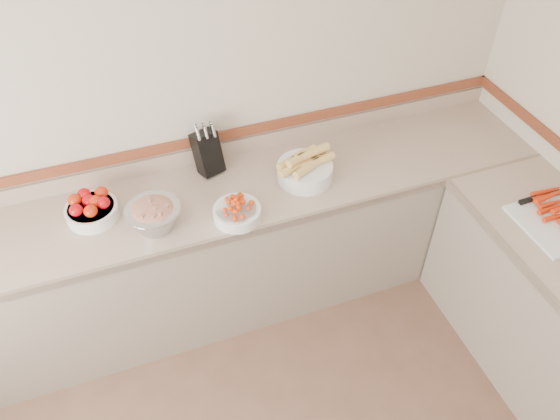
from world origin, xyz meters
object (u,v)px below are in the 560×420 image
object	(u,v)px
knife_block	(207,152)
rhubarb_bowl	(154,215)
corn_bowl	(305,168)
cherry_tomato_bowl	(237,211)
tomato_bowl	(91,208)

from	to	relation	value
knife_block	rhubarb_bowl	bearing A→B (deg)	-136.77
corn_bowl	rhubarb_bowl	world-z (taller)	corn_bowl
cherry_tomato_bowl	rhubarb_bowl	bearing A→B (deg)	169.23
knife_block	rhubarb_bowl	world-z (taller)	knife_block
cherry_tomato_bowl	corn_bowl	world-z (taller)	corn_bowl
tomato_bowl	corn_bowl	size ratio (longest dim) A/B	0.78
tomato_bowl	rhubarb_bowl	size ratio (longest dim) A/B	0.96
knife_block	corn_bowl	size ratio (longest dim) A/B	0.93
cherry_tomato_bowl	rhubarb_bowl	world-z (taller)	rhubarb_bowl
tomato_bowl	rhubarb_bowl	xyz separation A→B (m)	(0.29, -0.19, 0.02)
corn_bowl	rhubarb_bowl	bearing A→B (deg)	-173.65
tomato_bowl	corn_bowl	bearing A→B (deg)	-4.61
tomato_bowl	corn_bowl	world-z (taller)	corn_bowl
rhubarb_bowl	cherry_tomato_bowl	bearing A→B (deg)	-10.77
tomato_bowl	cherry_tomato_bowl	bearing A→B (deg)	-20.75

